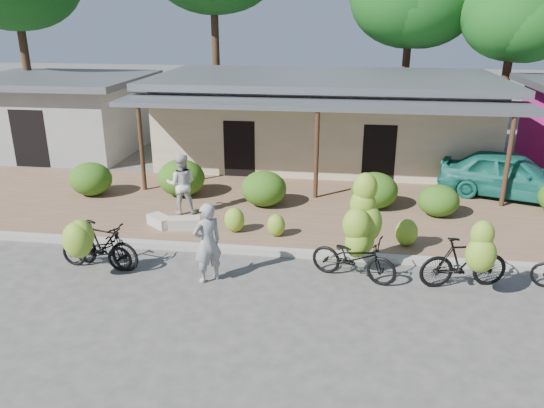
{
  "coord_description": "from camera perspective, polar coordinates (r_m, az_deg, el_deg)",
  "views": [
    {
      "loc": [
        0.85,
        -9.7,
        5.6
      ],
      "look_at": [
        -0.85,
        2.33,
        1.2
      ],
      "focal_mm": 35.0,
      "sensor_mm": 36.0,
      "label": 1
    }
  ],
  "objects": [
    {
      "name": "loose_banana_b",
      "position": [
        13.72,
        0.44,
        -2.29
      ],
      "size": [
        0.48,
        0.41,
        0.6
      ],
      "primitive_type": "ellipsoid",
      "color": "#91C932",
      "rests_on": "sidewalk"
    },
    {
      "name": "curb",
      "position": [
        12.97,
        3.51,
        -5.36
      ],
      "size": [
        60.0,
        0.25,
        0.15
      ],
      "primitive_type": "cube",
      "color": "#A8A399",
      "rests_on": "ground"
    },
    {
      "name": "hedge_4",
      "position": [
        15.77,
        17.48,
        0.35
      ],
      "size": [
        1.16,
        1.04,
        0.9
      ],
      "primitive_type": "ellipsoid",
      "color": "#255413",
      "rests_on": "sidewalk"
    },
    {
      "name": "bike_left",
      "position": [
        12.74,
        -17.96,
        -4.07
      ],
      "size": [
        1.95,
        1.35,
        1.42
      ],
      "rotation": [
        0.0,
        0.0,
        1.33
      ],
      "color": "black",
      "rests_on": "ground"
    },
    {
      "name": "shop_grey",
      "position": [
        24.18,
        -21.74,
        9.03
      ],
      "size": [
        7.0,
        6.0,
        3.15
      ],
      "color": "#9C9C97",
      "rests_on": "ground"
    },
    {
      "name": "sack_near",
      "position": [
        14.44,
        -9.43,
        -2.05
      ],
      "size": [
        0.92,
        0.59,
        0.3
      ],
      "primitive_type": "cube",
      "rotation": [
        0.0,
        0.0,
        0.25
      ],
      "color": "beige",
      "rests_on": "sidewalk"
    },
    {
      "name": "loose_banana_a",
      "position": [
        14.01,
        -4.06,
        -1.7
      ],
      "size": [
        0.54,
        0.46,
        0.67
      ],
      "primitive_type": "ellipsoid",
      "color": "#91C932",
      "rests_on": "sidewalk"
    },
    {
      "name": "hedge_3",
      "position": [
        15.93,
        10.97,
        1.44
      ],
      "size": [
        1.37,
        1.24,
        1.07
      ],
      "primitive_type": "ellipsoid",
      "color": "#255413",
      "rests_on": "sidewalk"
    },
    {
      "name": "sidewalk",
      "position": [
        15.73,
        4.41,
        -0.78
      ],
      "size": [
        60.0,
        6.0,
        0.12
      ],
      "primitive_type": "cube",
      "color": "#8D674B",
      "rests_on": "ground"
    },
    {
      "name": "hedge_2",
      "position": [
        15.83,
        -0.88,
        1.67
      ],
      "size": [
        1.36,
        1.22,
        1.06
      ],
      "primitive_type": "ellipsoid",
      "color": "#255413",
      "rests_on": "sidewalk"
    },
    {
      "name": "ground",
      "position": [
        11.24,
        2.65,
        -10.03
      ],
      "size": [
        100.0,
        100.0,
        0.0
      ],
      "primitive_type": "plane",
      "color": "#484543",
      "rests_on": "ground"
    },
    {
      "name": "loose_banana_c",
      "position": [
        13.57,
        14.27,
        -2.99
      ],
      "size": [
        0.56,
        0.47,
        0.69
      ],
      "primitive_type": "ellipsoid",
      "color": "#91C932",
      "rests_on": "sidewalk"
    },
    {
      "name": "tree_near_right",
      "position": [
        25.16,
        24.15,
        17.88
      ],
      "size": [
        4.38,
        4.19,
        7.06
      ],
      "color": "#482D1C",
      "rests_on": "ground"
    },
    {
      "name": "bike_center",
      "position": [
        11.94,
        9.23,
        -3.69
      ],
      "size": [
        2.05,
        1.46,
        2.32
      ],
      "rotation": [
        0.0,
        0.0,
        1.24
      ],
      "color": "black",
      "rests_on": "ground"
    },
    {
      "name": "bystander",
      "position": [
        15.34,
        -9.72,
        2.15
      ],
      "size": [
        0.98,
        0.83,
        1.76
      ],
      "primitive_type": "imported",
      "rotation": [
        0.0,
        0.0,
        3.36
      ],
      "color": "silver",
      "rests_on": "sidewalk"
    },
    {
      "name": "teal_van",
      "position": [
        18.12,
        24.26,
        2.87
      ],
      "size": [
        4.53,
        2.97,
        1.43
      ],
      "primitive_type": "imported",
      "rotation": [
        0.0,
        0.0,
        1.24
      ],
      "color": "#187061",
      "rests_on": "sidewalk"
    },
    {
      "name": "vendor",
      "position": [
        11.58,
        -6.96,
        -4.15
      ],
      "size": [
        0.78,
        0.77,
        1.82
      ],
      "primitive_type": "imported",
      "rotation": [
        0.0,
        0.0,
        3.87
      ],
      "color": "gray",
      "rests_on": "ground"
    },
    {
      "name": "sack_far",
      "position": [
        14.74,
        -11.96,
        -1.8
      ],
      "size": [
        0.82,
        0.76,
        0.28
      ],
      "primitive_type": "cube",
      "rotation": [
        0.0,
        0.0,
        -0.67
      ],
      "color": "beige",
      "rests_on": "sidewalk"
    },
    {
      "name": "bike_far_left",
      "position": [
        12.73,
        -18.76,
        -4.46
      ],
      "size": [
        1.82,
        1.32,
        1.39
      ],
      "rotation": [
        0.0,
        0.0,
        1.47
      ],
      "color": "black",
      "rests_on": "ground"
    },
    {
      "name": "shop_main",
      "position": [
        21.01,
        5.64,
        9.17
      ],
      "size": [
        13.0,
        8.5,
        3.35
      ],
      "color": "beige",
      "rests_on": "ground"
    },
    {
      "name": "hedge_0",
      "position": [
        17.72,
        -18.92,
        2.57
      ],
      "size": [
        1.35,
        1.21,
        1.05
      ],
      "primitive_type": "ellipsoid",
      "color": "#255413",
      "rests_on": "sidewalk"
    },
    {
      "name": "hedge_1",
      "position": [
        16.94,
        -9.72,
        2.79
      ],
      "size": [
        1.49,
        1.34,
        1.16
      ],
      "primitive_type": "ellipsoid",
      "color": "#255413",
      "rests_on": "sidewalk"
    },
    {
      "name": "bike_right",
      "position": [
        11.93,
        20.29,
        -5.6
      ],
      "size": [
        2.0,
        1.37,
        1.77
      ],
      "rotation": [
        0.0,
        0.0,
        1.79
      ],
      "color": "black",
      "rests_on": "ground"
    }
  ]
}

